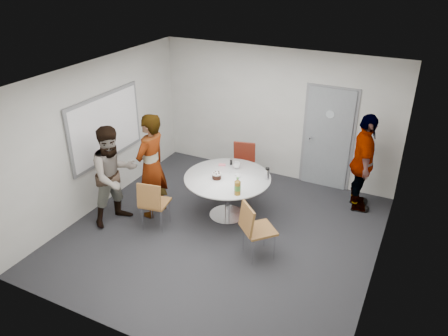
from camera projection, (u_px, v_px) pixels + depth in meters
The scene contains 15 objects.
floor at pixel (222, 233), 7.50m from camera, with size 5.00×5.00×0.00m, color #232327.
ceiling at pixel (221, 79), 6.28m from camera, with size 5.00×5.00×0.00m, color silver.
wall_back at pixel (276, 114), 8.89m from camera, with size 5.00×5.00×0.00m, color silver.
wall_left at pixel (98, 136), 7.88m from camera, with size 5.00×5.00×0.00m, color silver.
wall_right at pixel (386, 199), 5.90m from camera, with size 5.00×5.00×0.00m, color silver.
wall_front at pixel (121, 251), 4.89m from camera, with size 5.00×5.00×0.00m, color silver.
door at pixel (328, 139), 8.58m from camera, with size 1.02×0.17×2.12m.
whiteboard at pixel (106, 127), 7.98m from camera, with size 0.04×1.90×1.25m.
table at pixel (228, 183), 7.68m from camera, with size 1.53×1.53×1.11m.
chair_near_left at pixel (152, 201), 7.37m from camera, with size 0.51×0.55×0.93m.
chair_near_right at pixel (254, 226), 6.67m from camera, with size 0.66×0.66×0.96m.
chair_far at pixel (243, 161), 8.69m from camera, with size 0.55×0.58×0.95m.
person_main at pixel (151, 166), 7.65m from camera, with size 0.70×0.46×1.92m, color #A5C6EA.
person_left at pixel (114, 176), 7.47m from camera, with size 0.87×0.68×1.80m, color white.
person_right at pixel (363, 163), 7.84m from camera, with size 1.09×0.45×1.85m, color black.
Camera 1 is at (2.78, -5.52, 4.39)m, focal length 35.00 mm.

